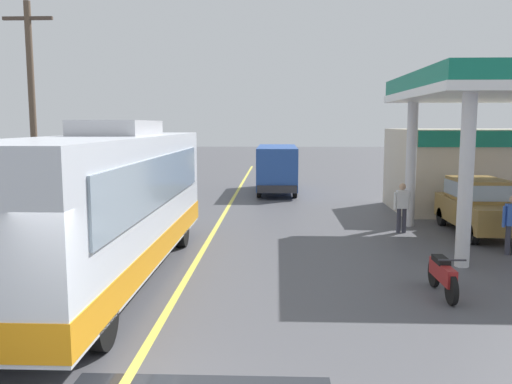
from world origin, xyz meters
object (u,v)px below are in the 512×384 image
Objects in this scene: coach_bus_main at (107,206)px; car_at_pump at (479,203)px; minibus_opposing_lane at (277,165)px; pedestrian_near_pump at (512,222)px; pedestrian_by_shop at (402,205)px; motorcycle_parked_forecourt at (442,274)px.

car_at_pump is (10.57, 5.53, -0.71)m from coach_bus_main.
car_at_pump is 12.36m from minibus_opposing_lane.
coach_bus_main is 10.76m from pedestrian_near_pump.
pedestrian_by_shop is (-2.50, 0.06, -0.08)m from car_at_pump.
pedestrian_by_shop is (-2.33, 2.92, 0.00)m from pedestrian_near_pump.
pedestrian_near_pump is at bearing 14.42° from coach_bus_main.
pedestrian_by_shop is (0.66, 6.51, 0.49)m from motorcycle_parked_forecourt.
car_at_pump is 2.50m from pedestrian_by_shop.
minibus_opposing_lane is at bearing 101.68° from motorcycle_parked_forecourt.
coach_bus_main reaches higher than motorcycle_parked_forecourt.
minibus_opposing_lane reaches higher than motorcycle_parked_forecourt.
minibus_opposing_lane is at bearing 122.53° from car_at_pump.
pedestrian_by_shop is at bearing 84.22° from motorcycle_parked_forecourt.
motorcycle_parked_forecourt is at bearing -129.77° from pedestrian_near_pump.
car_at_pump is at bearing -1.47° from pedestrian_by_shop.
coach_bus_main is at bearing -103.84° from minibus_opposing_lane.
minibus_opposing_lane is 3.41× the size of motorcycle_parked_forecourt.
coach_bus_main is 1.80× the size of minibus_opposing_lane.
coach_bus_main is at bearing -152.39° from car_at_pump.
minibus_opposing_lane reaches higher than pedestrian_by_shop.
coach_bus_main reaches higher than pedestrian_near_pump.
pedestrian_by_shop is at bearing 178.53° from car_at_pump.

